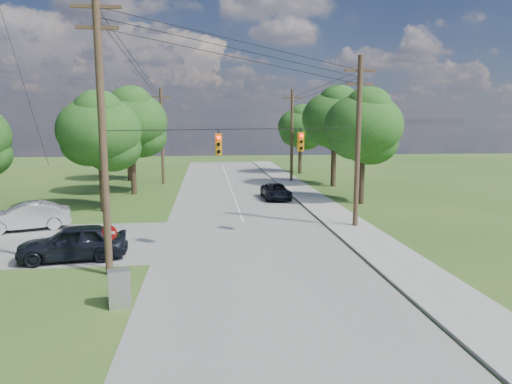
{
  "coord_description": "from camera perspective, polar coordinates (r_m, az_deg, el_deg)",
  "views": [
    {
      "loc": [
        -0.3,
        -19.2,
        6.57
      ],
      "look_at": [
        2.3,
        5.0,
        2.81
      ],
      "focal_mm": 32.0,
      "sensor_mm": 36.0,
      "label": 1
    }
  ],
  "objects": [
    {
      "name": "power_lines",
      "position": [
        30.9,
        -2.84,
        13.57
      ],
      "size": [
        13.93,
        29.62,
        4.93
      ],
      "color": "black",
      "rests_on": "ground"
    },
    {
      "name": "pole_ne",
      "position": [
        28.73,
        12.63,
        6.38
      ],
      "size": [
        2.0,
        0.32,
        10.5
      ],
      "color": "#4E3828",
      "rests_on": "ground"
    },
    {
      "name": "main_road",
      "position": [
        25.17,
        -0.67,
        -6.3
      ],
      "size": [
        10.0,
        100.0,
        0.03
      ],
      "primitive_type": "cube",
      "color": "gray",
      "rests_on": "ground"
    },
    {
      "name": "tree_e_mid",
      "position": [
        46.98,
        9.81,
        9.07
      ],
      "size": [
        6.6,
        6.6,
        9.64
      ],
      "color": "#3B291D",
      "rests_on": "ground"
    },
    {
      "name": "do_not_enter_sign",
      "position": [
        21.26,
        -17.81,
        -5.35
      ],
      "size": [
        0.68,
        0.2,
        2.07
      ],
      "rotation": [
        0.0,
        0.0,
        -0.23
      ],
      "color": "#94979A",
      "rests_on": "ground"
    },
    {
      "name": "ground",
      "position": [
        20.29,
        -5.02,
        -10.14
      ],
      "size": [
        140.0,
        140.0,
        0.0
      ],
      "primitive_type": "plane",
      "color": "#2C511B",
      "rests_on": "ground"
    },
    {
      "name": "traffic_signals",
      "position": [
        23.82,
        0.77,
        6.21
      ],
      "size": [
        4.91,
        3.27,
        1.05
      ],
      "color": "#C8810B",
      "rests_on": "ground"
    },
    {
      "name": "tree_w_far",
      "position": [
        52.92,
        -15.75,
        8.12
      ],
      "size": [
        6.0,
        6.0,
        8.73
      ],
      "color": "#3B291D",
      "rests_on": "ground"
    },
    {
      "name": "car_cross_dark",
      "position": [
        23.52,
        -21.89,
        -5.85
      ],
      "size": [
        5.24,
        2.69,
        1.7
      ],
      "primitive_type": "imported",
      "rotation": [
        0.0,
        0.0,
        -1.43
      ],
      "color": "black",
      "rests_on": "cross_road"
    },
    {
      "name": "pole_north_e",
      "position": [
        50.07,
        4.5,
        7.11
      ],
      "size": [
        2.0,
        0.32,
        10.0
      ],
      "color": "#4E3828",
      "rests_on": "ground"
    },
    {
      "name": "tree_w_near",
      "position": [
        35.06,
        -18.97,
        7.26
      ],
      "size": [
        6.0,
        6.0,
        8.4
      ],
      "color": "#3B291D",
      "rests_on": "ground"
    },
    {
      "name": "sidewalk_east",
      "position": [
        26.63,
        13.9,
        -5.63
      ],
      "size": [
        2.6,
        100.0,
        0.12
      ],
      "primitive_type": "cube",
      "color": "#A29E98",
      "rests_on": "ground"
    },
    {
      "name": "tree_e_far",
      "position": [
        58.41,
        5.58,
        8.11
      ],
      "size": [
        5.8,
        5.8,
        8.32
      ],
      "color": "#3B291D",
      "rests_on": "ground"
    },
    {
      "name": "pole_sw",
      "position": [
        20.07,
        -18.65,
        7.36
      ],
      "size": [
        2.0,
        0.32,
        12.0
      ],
      "color": "#4E3828",
      "rests_on": "ground"
    },
    {
      "name": "control_cabinet",
      "position": [
        17.31,
        -16.73,
        -11.48
      ],
      "size": [
        0.87,
        0.72,
        1.37
      ],
      "primitive_type": "cube",
      "rotation": [
        0.0,
        0.0,
        0.25
      ],
      "color": "#94979A",
      "rests_on": "ground"
    },
    {
      "name": "car_main_north",
      "position": [
        38.91,
        2.52,
        0.08
      ],
      "size": [
        2.29,
        4.74,
        1.3
      ],
      "primitive_type": "imported",
      "rotation": [
        0.0,
        0.0,
        0.03
      ],
      "color": "black",
      "rests_on": "main_road"
    },
    {
      "name": "tree_w_mid",
      "position": [
        42.73,
        -15.32,
        8.49
      ],
      "size": [
        6.4,
        6.4,
        9.22
      ],
      "color": "#3B291D",
      "rests_on": "ground"
    },
    {
      "name": "pole_north_w",
      "position": [
        49.44,
        -11.67,
        6.94
      ],
      "size": [
        2.0,
        0.32,
        10.0
      ],
      "color": "#4E3828",
      "rests_on": "ground"
    },
    {
      "name": "car_cross_silver",
      "position": [
        31.08,
        -26.8,
        -2.76
      ],
      "size": [
        5.31,
        3.28,
        1.65
      ],
      "primitive_type": "imported",
      "rotation": [
        0.0,
        0.0,
        -1.24
      ],
      "color": "#B2B4B9",
      "rests_on": "cross_road"
    },
    {
      "name": "tree_e_near",
      "position": [
        37.29,
        13.27,
        8.07
      ],
      "size": [
        6.2,
        6.2,
        8.81
      ],
      "color": "#3B291D",
      "rests_on": "ground"
    }
  ]
}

